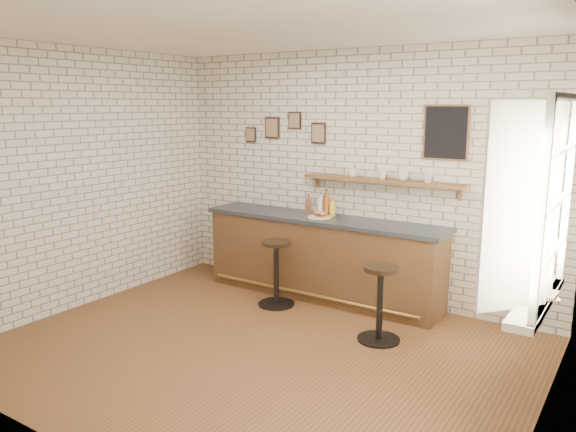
# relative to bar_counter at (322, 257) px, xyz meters

# --- Properties ---
(ground) EXTENTS (5.00, 5.00, 0.00)m
(ground) POSITION_rel_bar_counter_xyz_m (0.27, -1.70, -0.51)
(ground) COLOR brown
(ground) RESTS_ON ground
(bar_counter) EXTENTS (3.10, 0.65, 1.01)m
(bar_counter) POSITION_rel_bar_counter_xyz_m (0.00, 0.00, 0.00)
(bar_counter) COLOR brown
(bar_counter) RESTS_ON ground
(sandwich_plate) EXTENTS (0.28, 0.28, 0.01)m
(sandwich_plate) POSITION_rel_bar_counter_xyz_m (-0.01, -0.05, 0.51)
(sandwich_plate) COLOR white
(sandwich_plate) RESTS_ON bar_counter
(ciabatta_sandwich) EXTENTS (0.20, 0.14, 0.07)m
(ciabatta_sandwich) POSITION_rel_bar_counter_xyz_m (-0.00, -0.05, 0.55)
(ciabatta_sandwich) COLOR tan
(ciabatta_sandwich) RESTS_ON sandwich_plate
(potato_chips) EXTENTS (0.25, 0.19, 0.00)m
(potato_chips) POSITION_rel_bar_counter_xyz_m (-0.02, -0.04, 0.52)
(potato_chips) COLOR #F1C955
(potato_chips) RESTS_ON sandwich_plate
(bitters_bottle_brown) EXTENTS (0.07, 0.07, 0.23)m
(bitters_bottle_brown) POSITION_rel_bar_counter_xyz_m (-0.28, 0.14, 0.60)
(bitters_bottle_brown) COLOR brown
(bitters_bottle_brown) RESTS_ON bar_counter
(bitters_bottle_white) EXTENTS (0.07, 0.07, 0.26)m
(bitters_bottle_white) POSITION_rel_bar_counter_xyz_m (-0.10, 0.14, 0.61)
(bitters_bottle_white) COLOR white
(bitters_bottle_white) RESTS_ON bar_counter
(bitters_bottle_amber) EXTENTS (0.08, 0.08, 0.32)m
(bitters_bottle_amber) POSITION_rel_bar_counter_xyz_m (-0.02, 0.14, 0.63)
(bitters_bottle_amber) COLOR #994518
(bitters_bottle_amber) RESTS_ON bar_counter
(condiment_bottle_yellow) EXTENTS (0.07, 0.07, 0.22)m
(condiment_bottle_yellow) POSITION_rel_bar_counter_xyz_m (0.07, 0.14, 0.59)
(condiment_bottle_yellow) COLOR yellow
(condiment_bottle_yellow) RESTS_ON bar_counter
(bar_stool_left) EXTENTS (0.44, 0.44, 0.78)m
(bar_stool_left) POSITION_rel_bar_counter_xyz_m (-0.30, -0.55, -0.09)
(bar_stool_left) COLOR black
(bar_stool_left) RESTS_ON ground
(bar_stool_right) EXTENTS (0.46, 0.46, 0.78)m
(bar_stool_right) POSITION_rel_bar_counter_xyz_m (1.15, -0.83, -0.09)
(bar_stool_right) COLOR black
(bar_stool_right) RESTS_ON ground
(wall_shelf) EXTENTS (2.00, 0.18, 0.18)m
(wall_shelf) POSITION_rel_bar_counter_xyz_m (0.67, 0.20, 0.97)
(wall_shelf) COLOR brown
(wall_shelf) RESTS_ON ground
(shelf_cup_a) EXTENTS (0.13, 0.13, 0.09)m
(shelf_cup_a) POSITION_rel_bar_counter_xyz_m (0.30, 0.20, 1.04)
(shelf_cup_a) COLOR white
(shelf_cup_a) RESTS_ON wall_shelf
(shelf_cup_b) EXTENTS (0.15, 0.15, 0.10)m
(shelf_cup_b) POSITION_rel_bar_counter_xyz_m (0.68, 0.20, 1.04)
(shelf_cup_b) COLOR white
(shelf_cup_b) RESTS_ON wall_shelf
(shelf_cup_c) EXTENTS (0.17, 0.17, 0.10)m
(shelf_cup_c) POSITION_rel_bar_counter_xyz_m (0.93, 0.20, 1.04)
(shelf_cup_c) COLOR white
(shelf_cup_c) RESTS_ON wall_shelf
(shelf_cup_d) EXTENTS (0.14, 0.14, 0.10)m
(shelf_cup_d) POSITION_rel_bar_counter_xyz_m (1.23, 0.20, 1.04)
(shelf_cup_d) COLOR white
(shelf_cup_d) RESTS_ON wall_shelf
(back_wall_decor) EXTENTS (2.96, 0.02, 0.56)m
(back_wall_decor) POSITION_rel_bar_counter_xyz_m (0.50, 0.28, 1.54)
(back_wall_decor) COLOR black
(back_wall_decor) RESTS_ON ground
(window_sill) EXTENTS (0.20, 1.35, 0.06)m
(window_sill) POSITION_rel_bar_counter_xyz_m (2.67, -1.40, 0.39)
(window_sill) COLOR white
(window_sill) RESTS_ON ground
(casement_window) EXTENTS (0.40, 1.30, 1.56)m
(casement_window) POSITION_rel_bar_counter_xyz_m (2.63, -1.40, 1.14)
(casement_window) COLOR white
(casement_window) RESTS_ON ground
(book_lower) EXTENTS (0.23, 0.26, 0.02)m
(book_lower) POSITION_rel_bar_counter_xyz_m (2.65, -1.41, 0.43)
(book_lower) COLOR tan
(book_lower) RESTS_ON window_sill
(book_upper) EXTENTS (0.16, 0.22, 0.02)m
(book_upper) POSITION_rel_bar_counter_xyz_m (2.65, -1.38, 0.45)
(book_upper) COLOR tan
(book_upper) RESTS_ON book_lower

